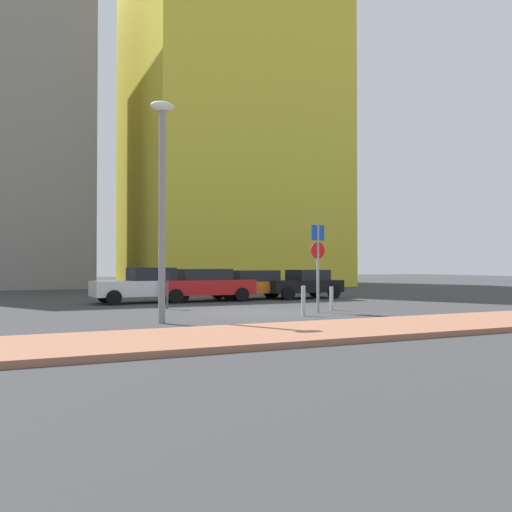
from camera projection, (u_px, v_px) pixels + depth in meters
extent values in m
plane|color=#38383A|center=(258.00, 313.00, 18.65)|extent=(120.00, 120.00, 0.00)
cube|color=#9E664C|center=(354.00, 329.00, 13.34)|extent=(40.00, 3.36, 0.14)
cube|color=white|center=(143.00, 288.00, 23.59)|extent=(4.50, 2.07, 0.67)
cube|color=black|center=(151.00, 274.00, 23.78)|extent=(1.95, 1.75, 0.57)
cylinder|color=black|center=(114.00, 298.00, 22.10)|extent=(0.65, 0.26, 0.64)
cylinder|color=black|center=(104.00, 296.00, 23.67)|extent=(0.65, 0.26, 0.64)
cylinder|color=black|center=(182.00, 296.00, 23.51)|extent=(0.65, 0.26, 0.64)
cylinder|color=black|center=(169.00, 294.00, 25.08)|extent=(0.65, 0.26, 0.64)
cube|color=red|center=(204.00, 287.00, 24.56)|extent=(4.60, 1.81, 0.68)
cube|color=black|center=(205.00, 274.00, 24.58)|extent=(2.30, 1.60, 0.50)
cylinder|color=black|center=(176.00, 296.00, 23.19)|extent=(0.65, 0.24, 0.64)
cylinder|color=black|center=(167.00, 294.00, 24.73)|extent=(0.65, 0.24, 0.64)
cylinder|color=black|center=(242.00, 295.00, 24.38)|extent=(0.65, 0.24, 0.64)
cylinder|color=black|center=(230.00, 293.00, 25.92)|extent=(0.65, 0.24, 0.64)
cube|color=orange|center=(253.00, 287.00, 26.19)|extent=(4.53, 1.73, 0.56)
cube|color=black|center=(254.00, 276.00, 26.21)|extent=(2.18, 1.58, 0.54)
cylinder|color=black|center=(230.00, 294.00, 24.79)|extent=(0.64, 0.23, 0.64)
cylinder|color=black|center=(218.00, 292.00, 26.34)|extent=(0.64, 0.23, 0.64)
cylinder|color=black|center=(289.00, 293.00, 26.03)|extent=(0.64, 0.23, 0.64)
cylinder|color=black|center=(274.00, 291.00, 27.57)|extent=(0.64, 0.23, 0.64)
cube|color=black|center=(302.00, 286.00, 26.75)|extent=(3.99, 1.94, 0.60)
cube|color=black|center=(308.00, 275.00, 26.91)|extent=(1.77, 1.70, 0.52)
cylinder|color=black|center=(288.00, 294.00, 25.35)|extent=(0.65, 0.25, 0.64)
cylinder|color=black|center=(270.00, 292.00, 26.94)|extent=(0.65, 0.25, 0.64)
cylinder|color=black|center=(334.00, 292.00, 26.54)|extent=(0.65, 0.25, 0.64)
cylinder|color=black|center=(315.00, 291.00, 28.13)|extent=(0.65, 0.25, 0.64)
cylinder|color=gray|center=(318.00, 268.00, 18.88)|extent=(0.10, 0.10, 3.14)
cube|color=#1447B7|center=(318.00, 233.00, 18.90)|extent=(0.55, 0.10, 0.55)
cylinder|color=red|center=(318.00, 250.00, 18.89)|extent=(0.60, 0.09, 0.60)
cylinder|color=#4C4C51|center=(167.00, 295.00, 20.24)|extent=(0.08, 0.08, 1.11)
cube|color=black|center=(167.00, 276.00, 20.25)|extent=(0.18, 0.14, 0.28)
cylinder|color=gray|center=(162.00, 217.00, 15.36)|extent=(0.20, 0.20, 6.14)
ellipsoid|color=silver|center=(162.00, 106.00, 15.41)|extent=(0.70, 0.36, 0.30)
cylinder|color=#B7B7BC|center=(331.00, 298.00, 19.80)|extent=(0.14, 0.14, 0.88)
cylinder|color=#B7B7BC|center=(303.00, 301.00, 17.56)|extent=(0.14, 0.14, 0.99)
cube|color=gold|center=(224.00, 122.00, 46.53)|extent=(15.43, 17.98, 28.35)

